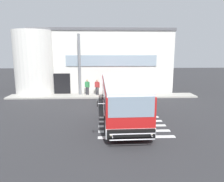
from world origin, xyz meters
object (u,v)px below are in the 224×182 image
(bus_main_foreground, at_px, (120,98))
(passenger_near_column, at_px, (87,86))
(passenger_by_doorway, at_px, (97,86))
(entry_support_column, at_px, (79,65))
(safety_bollard_yellow, at_px, (137,95))

(bus_main_foreground, relative_size, passenger_near_column, 6.47)
(passenger_by_doorway, bearing_deg, entry_support_column, 169.25)
(passenger_near_column, bearing_deg, entry_support_column, 167.35)
(passenger_near_column, bearing_deg, bus_main_foreground, -66.88)
(passenger_by_doorway, distance_m, safety_bollard_yellow, 4.36)
(bus_main_foreground, xyz_separation_m, safety_bollard_yellow, (2.10, 5.50, -0.88))
(passenger_by_doorway, bearing_deg, passenger_near_column, 170.71)
(passenger_near_column, relative_size, safety_bollard_yellow, 1.86)
(entry_support_column, relative_size, passenger_by_doorway, 3.86)
(bus_main_foreground, distance_m, passenger_by_doorway, 7.23)
(passenger_by_doorway, xyz_separation_m, safety_bollard_yellow, (4.07, -1.44, -0.63))
(bus_main_foreground, relative_size, passenger_by_doorway, 6.47)
(bus_main_foreground, distance_m, passenger_near_column, 7.75)
(bus_main_foreground, height_order, passenger_near_column, bus_main_foreground)
(entry_support_column, distance_m, passenger_near_column, 2.42)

